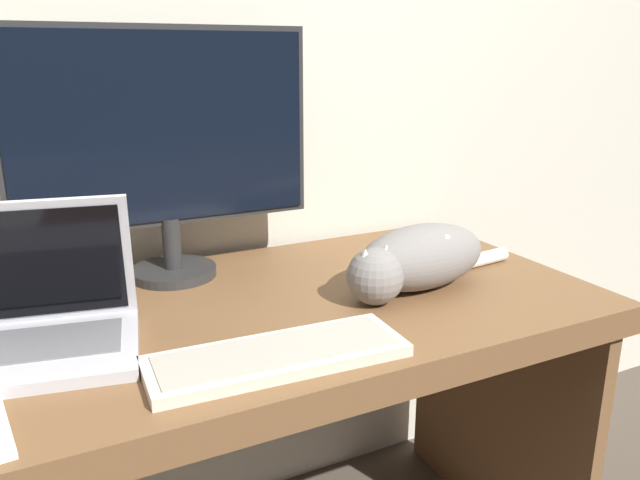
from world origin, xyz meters
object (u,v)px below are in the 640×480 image
object	(u,v)px
external_keyboard	(279,355)
laptop	(42,323)
monitor	(164,144)
cat	(416,258)

from	to	relation	value
external_keyboard	laptop	bearing A→B (deg)	150.86
monitor	external_keyboard	world-z (taller)	monitor
cat	monitor	bearing A→B (deg)	138.33
laptop	monitor	bearing A→B (deg)	54.26
external_keyboard	cat	distance (m)	0.42
laptop	external_keyboard	distance (m)	0.40
monitor	external_keyboard	size ratio (longest dim) A/B	1.50
monitor	external_keyboard	bearing A→B (deg)	-83.84
cat	laptop	bearing A→B (deg)	170.55
monitor	cat	distance (m)	0.58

